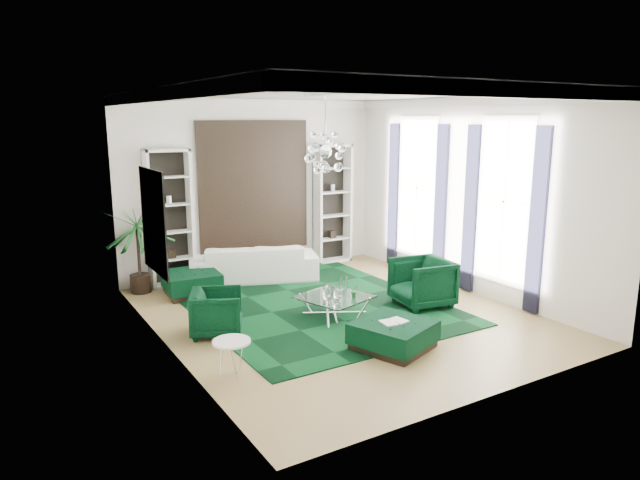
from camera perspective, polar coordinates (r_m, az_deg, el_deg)
floor at (r=10.13m, az=1.92°, el=-7.53°), size 6.00×7.00×0.02m
ceiling at (r=9.55m, az=2.09°, el=14.61°), size 6.00×7.00×0.02m
wall_back at (r=12.71m, az=-6.69°, el=5.28°), size 6.00×0.02×3.80m
wall_front at (r=7.03m, az=17.80°, el=-0.71°), size 6.00×0.02×3.80m
wall_left at (r=8.42m, az=-15.44°, el=1.47°), size 0.02×7.00×3.80m
wall_right at (r=11.56m, az=14.64°, el=4.30°), size 0.02×7.00×3.80m
crown_molding at (r=9.54m, az=2.08°, el=13.95°), size 6.00×7.00×0.18m
ceiling_medallion at (r=9.80m, az=1.10°, el=14.32°), size 0.90×0.90×0.05m
tapestry at (r=12.67m, az=-6.60°, el=5.26°), size 2.50×0.06×2.80m
shelving_left at (r=11.93m, az=-14.79°, el=2.09°), size 0.90×0.38×2.80m
shelving_right at (r=13.52m, az=1.26°, el=3.63°), size 0.90×0.38×2.80m
painting at (r=9.01m, az=-16.23°, el=1.78°), size 0.04×1.30×1.60m
window_near at (r=10.94m, az=17.93°, el=3.68°), size 0.03×1.10×2.90m
curtain_near_a at (r=10.46m, az=20.92°, el=1.72°), size 0.07×0.30×3.25m
curtain_near_b at (r=11.47m, az=14.81°, el=2.97°), size 0.07×0.30×3.25m
window_far at (r=12.63m, az=9.72°, el=5.14°), size 0.03×1.10×2.90m
curtain_far_a at (r=12.06m, az=11.96°, el=3.54°), size 0.07×0.30×3.25m
curtain_far_b at (r=13.24m, az=7.36°, el=4.44°), size 0.07×0.30×3.25m
rug at (r=10.61m, az=-0.61°, el=-6.48°), size 4.20×5.00×0.02m
sofa at (r=12.23m, az=-6.63°, el=-2.20°), size 2.85×1.89×0.78m
armchair_left at (r=9.28m, az=-10.29°, el=-7.14°), size 1.05×1.04×0.73m
armchair_right at (r=10.62m, az=10.17°, el=-4.21°), size 1.11×1.08×0.88m
coffee_table at (r=9.98m, az=1.45°, el=-6.65°), size 1.33×1.33×0.37m
ottoman_side at (r=11.47m, az=-12.70°, el=-4.24°), size 1.08×1.08×0.45m
ottoman_front at (r=8.71m, az=7.34°, el=-9.42°), size 1.33×1.33×0.41m
book at (r=8.64m, az=7.38°, el=-8.05°), size 0.40×0.27×0.03m
side_table at (r=7.85m, az=-8.78°, el=-11.66°), size 0.62×0.62×0.49m
palm at (r=11.66m, az=-17.78°, el=0.16°), size 1.66×1.66×2.19m
chandelier at (r=9.44m, az=0.53°, el=8.82°), size 1.11×1.11×0.77m
table_plant at (r=9.85m, az=3.47°, el=-5.06°), size 0.14×0.12×0.24m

